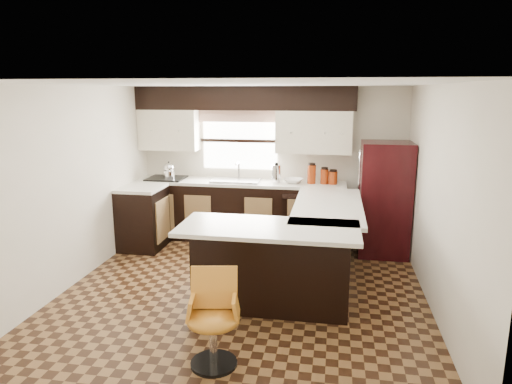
% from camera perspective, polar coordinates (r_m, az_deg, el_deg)
% --- Properties ---
extents(floor, '(4.40, 4.40, 0.00)m').
position_cam_1_polar(floor, '(5.57, -1.49, -12.16)').
color(floor, '#49301A').
rests_on(floor, ground).
extents(ceiling, '(4.40, 4.40, 0.00)m').
position_cam_1_polar(ceiling, '(5.07, -1.64, 13.35)').
color(ceiling, silver).
rests_on(ceiling, wall_back).
extents(wall_back, '(4.40, 0.00, 4.40)m').
position_cam_1_polar(wall_back, '(7.32, 1.87, 3.65)').
color(wall_back, beige).
rests_on(wall_back, floor).
extents(wall_front, '(4.40, 0.00, 4.40)m').
position_cam_1_polar(wall_front, '(3.15, -9.63, -8.58)').
color(wall_front, beige).
rests_on(wall_front, floor).
extents(wall_left, '(0.00, 4.40, 4.40)m').
position_cam_1_polar(wall_left, '(5.96, -21.75, 0.73)').
color(wall_left, beige).
rests_on(wall_left, floor).
extents(wall_right, '(0.00, 4.40, 4.40)m').
position_cam_1_polar(wall_right, '(5.20, 21.74, -0.88)').
color(wall_right, beige).
rests_on(wall_right, floor).
extents(base_cab_back, '(3.30, 0.60, 0.90)m').
position_cam_1_polar(base_cab_back, '(7.26, -2.03, -2.48)').
color(base_cab_back, black).
rests_on(base_cab_back, floor).
extents(base_cab_left, '(0.60, 0.70, 0.90)m').
position_cam_1_polar(base_cab_left, '(7.07, -13.92, -3.26)').
color(base_cab_left, black).
rests_on(base_cab_left, floor).
extents(counter_back, '(3.30, 0.60, 0.04)m').
position_cam_1_polar(counter_back, '(7.16, -2.06, 1.18)').
color(counter_back, silver).
rests_on(counter_back, base_cab_back).
extents(counter_left, '(0.60, 0.70, 0.04)m').
position_cam_1_polar(counter_left, '(6.96, -14.12, 0.49)').
color(counter_left, silver).
rests_on(counter_left, base_cab_left).
extents(soffit, '(3.40, 0.35, 0.36)m').
position_cam_1_polar(soffit, '(7.13, -1.53, 11.65)').
color(soffit, black).
rests_on(soffit, wall_back).
extents(upper_cab_left, '(0.94, 0.35, 0.64)m').
position_cam_1_polar(upper_cab_left, '(7.49, -10.77, 7.64)').
color(upper_cab_left, beige).
rests_on(upper_cab_left, wall_back).
extents(upper_cab_right, '(1.14, 0.35, 0.64)m').
position_cam_1_polar(upper_cab_right, '(7.02, 7.24, 7.45)').
color(upper_cab_right, beige).
rests_on(upper_cab_right, wall_back).
extents(window_pane, '(1.20, 0.02, 0.90)m').
position_cam_1_polar(window_pane, '(7.34, -2.03, 6.43)').
color(window_pane, white).
rests_on(window_pane, wall_back).
extents(valance, '(1.30, 0.06, 0.18)m').
position_cam_1_polar(valance, '(7.27, -2.12, 9.45)').
color(valance, '#D19B93').
rests_on(valance, wall_back).
extents(sink, '(0.75, 0.45, 0.03)m').
position_cam_1_polar(sink, '(7.14, -2.49, 1.46)').
color(sink, '#B2B2B7').
rests_on(sink, counter_back).
extents(dishwasher, '(0.58, 0.03, 0.78)m').
position_cam_1_polar(dishwasher, '(6.86, 5.69, -3.60)').
color(dishwasher, black).
rests_on(dishwasher, floor).
extents(cooktop, '(0.58, 0.50, 0.02)m').
position_cam_1_polar(cooktop, '(7.47, -11.14, 1.70)').
color(cooktop, black).
rests_on(cooktop, counter_back).
extents(peninsula_long, '(0.60, 1.95, 0.90)m').
position_cam_1_polar(peninsula_long, '(5.89, 8.37, -6.19)').
color(peninsula_long, black).
rests_on(peninsula_long, floor).
extents(peninsula_return, '(1.65, 0.60, 0.90)m').
position_cam_1_polar(peninsula_return, '(5.02, 1.94, -9.44)').
color(peninsula_return, black).
rests_on(peninsula_return, floor).
extents(counter_pen_long, '(0.84, 1.95, 0.04)m').
position_cam_1_polar(counter_pen_long, '(5.76, 9.01, -1.75)').
color(counter_pen_long, silver).
rests_on(counter_pen_long, peninsula_long).
extents(counter_pen_return, '(1.89, 0.84, 0.04)m').
position_cam_1_polar(counter_pen_return, '(4.78, 1.59, -4.56)').
color(counter_pen_return, silver).
rests_on(counter_pen_return, peninsula_return).
extents(refrigerator, '(0.70, 0.67, 1.63)m').
position_cam_1_polar(refrigerator, '(6.78, 15.75, -0.84)').
color(refrigerator, black).
rests_on(refrigerator, floor).
extents(bar_chair, '(0.52, 0.52, 0.83)m').
position_cam_1_polar(bar_chair, '(4.04, -5.40, -15.73)').
color(bar_chair, orange).
rests_on(bar_chair, floor).
extents(kettle, '(0.19, 0.19, 0.26)m').
position_cam_1_polar(kettle, '(7.43, -10.83, 2.77)').
color(kettle, silver).
rests_on(kettle, cooktop).
extents(percolator, '(0.15, 0.15, 0.27)m').
position_cam_1_polar(percolator, '(7.03, 2.54, 2.30)').
color(percolator, silver).
rests_on(percolator, counter_back).
extents(mixing_bowl, '(0.36, 0.36, 0.07)m').
position_cam_1_polar(mixing_bowl, '(7.02, 4.71, 1.41)').
color(mixing_bowl, white).
rests_on(mixing_bowl, counter_back).
extents(canister_large, '(0.13, 0.13, 0.28)m').
position_cam_1_polar(canister_large, '(7.00, 6.96, 2.21)').
color(canister_large, maroon).
rests_on(canister_large, counter_back).
extents(canister_med, '(0.12, 0.12, 0.22)m').
position_cam_1_polar(canister_med, '(7.00, 8.55, 1.92)').
color(canister_med, maroon).
rests_on(canister_med, counter_back).
extents(canister_small, '(0.13, 0.13, 0.19)m').
position_cam_1_polar(canister_small, '(7.00, 9.59, 1.76)').
color(canister_small, maroon).
rests_on(canister_small, counter_back).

